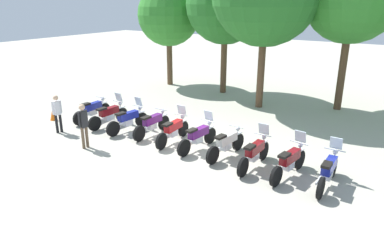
{
  "coord_description": "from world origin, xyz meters",
  "views": [
    {
      "loc": [
        6.86,
        -10.25,
        5.25
      ],
      "look_at": [
        0.0,
        0.5,
        0.9
      ],
      "focal_mm": 32.84,
      "sensor_mm": 36.0,
      "label": 1
    }
  ],
  "objects_px": {
    "motorcycle_5": "(198,136)",
    "motorcycle_6": "(226,143)",
    "motorcycle_0": "(92,110)",
    "tree_1": "(225,4)",
    "motorcycle_9": "(329,170)",
    "motorcycle_2": "(128,119)",
    "person_1": "(83,123)",
    "person_0": "(57,111)",
    "motorcycle_1": "(109,114)",
    "motorcycle_7": "(255,153)",
    "tree_0": "(169,15)",
    "motorcycle_4": "(173,130)",
    "motorcycle_8": "(289,161)",
    "motorcycle_3": "(152,124)",
    "traffic_cone": "(53,114)"
  },
  "relations": [
    {
      "from": "motorcycle_5",
      "to": "motorcycle_6",
      "type": "xyz_separation_m",
      "value": [
        1.17,
        -0.01,
        -0.01
      ]
    },
    {
      "from": "motorcycle_0",
      "to": "tree_1",
      "type": "bearing_deg",
      "value": -19.48
    },
    {
      "from": "motorcycle_5",
      "to": "motorcycle_9",
      "type": "xyz_separation_m",
      "value": [
        4.67,
        -0.27,
        0.0
      ]
    },
    {
      "from": "motorcycle_0",
      "to": "tree_1",
      "type": "distance_m",
      "value": 9.47
    },
    {
      "from": "motorcycle_2",
      "to": "motorcycle_6",
      "type": "relative_size",
      "value": 1.0
    },
    {
      "from": "motorcycle_6",
      "to": "tree_1",
      "type": "relative_size",
      "value": 0.3
    },
    {
      "from": "person_1",
      "to": "person_0",
      "type": "bearing_deg",
      "value": -7.05
    },
    {
      "from": "motorcycle_6",
      "to": "motorcycle_1",
      "type": "bearing_deg",
      "value": 96.36
    },
    {
      "from": "tree_1",
      "to": "motorcycle_7",
      "type": "bearing_deg",
      "value": -56.37
    },
    {
      "from": "motorcycle_0",
      "to": "tree_0",
      "type": "xyz_separation_m",
      "value": [
        -1.33,
        7.89,
        3.89
      ]
    },
    {
      "from": "person_1",
      "to": "motorcycle_7",
      "type": "bearing_deg",
      "value": -155.69
    },
    {
      "from": "person_1",
      "to": "motorcycle_4",
      "type": "bearing_deg",
      "value": -131.13
    },
    {
      "from": "motorcycle_4",
      "to": "motorcycle_8",
      "type": "height_order",
      "value": "same"
    },
    {
      "from": "motorcycle_1",
      "to": "tree_1",
      "type": "distance_m",
      "value": 9.31
    },
    {
      "from": "motorcycle_3",
      "to": "motorcycle_6",
      "type": "distance_m",
      "value": 3.51
    },
    {
      "from": "motorcycle_8",
      "to": "traffic_cone",
      "type": "relative_size",
      "value": 3.96
    },
    {
      "from": "motorcycle_0",
      "to": "motorcycle_8",
      "type": "bearing_deg",
      "value": -94.47
    },
    {
      "from": "motorcycle_5",
      "to": "tree_1",
      "type": "distance_m",
      "value": 9.86
    },
    {
      "from": "motorcycle_1",
      "to": "motorcycle_3",
      "type": "bearing_deg",
      "value": -84.3
    },
    {
      "from": "tree_0",
      "to": "traffic_cone",
      "type": "bearing_deg",
      "value": -91.62
    },
    {
      "from": "motorcycle_3",
      "to": "motorcycle_9",
      "type": "distance_m",
      "value": 7.02
    },
    {
      "from": "motorcycle_6",
      "to": "motorcycle_8",
      "type": "relative_size",
      "value": 1.0
    },
    {
      "from": "motorcycle_3",
      "to": "tree_1",
      "type": "bearing_deg",
      "value": 8.07
    },
    {
      "from": "motorcycle_0",
      "to": "motorcycle_3",
      "type": "distance_m",
      "value": 3.51
    },
    {
      "from": "motorcycle_0",
      "to": "traffic_cone",
      "type": "bearing_deg",
      "value": 119.7
    },
    {
      "from": "person_1",
      "to": "motorcycle_3",
      "type": "bearing_deg",
      "value": -111.77
    },
    {
      "from": "person_1",
      "to": "traffic_cone",
      "type": "distance_m",
      "value": 4.13
    },
    {
      "from": "motorcycle_0",
      "to": "motorcycle_4",
      "type": "distance_m",
      "value": 4.67
    },
    {
      "from": "motorcycle_5",
      "to": "motorcycle_8",
      "type": "bearing_deg",
      "value": -87.98
    },
    {
      "from": "motorcycle_3",
      "to": "motorcycle_4",
      "type": "height_order",
      "value": "motorcycle_4"
    },
    {
      "from": "motorcycle_0",
      "to": "tree_1",
      "type": "xyz_separation_m",
      "value": [
        2.6,
        7.9,
        4.54
      ]
    },
    {
      "from": "person_0",
      "to": "traffic_cone",
      "type": "xyz_separation_m",
      "value": [
        -1.6,
        0.91,
        -0.66
      ]
    },
    {
      "from": "motorcycle_0",
      "to": "motorcycle_1",
      "type": "relative_size",
      "value": 1.0
    },
    {
      "from": "motorcycle_8",
      "to": "motorcycle_9",
      "type": "distance_m",
      "value": 1.16
    },
    {
      "from": "motorcycle_0",
      "to": "traffic_cone",
      "type": "height_order",
      "value": "motorcycle_0"
    },
    {
      "from": "motorcycle_0",
      "to": "person_1",
      "type": "distance_m",
      "value": 3.3
    },
    {
      "from": "motorcycle_9",
      "to": "tree_1",
      "type": "xyz_separation_m",
      "value": [
        -7.92,
        8.4,
        4.52
      ]
    },
    {
      "from": "person_1",
      "to": "tree_0",
      "type": "distance_m",
      "value": 11.39
    },
    {
      "from": "motorcycle_2",
      "to": "motorcycle_8",
      "type": "xyz_separation_m",
      "value": [
        7.01,
        -0.36,
        0.0
      ]
    },
    {
      "from": "motorcycle_7",
      "to": "tree_1",
      "type": "relative_size",
      "value": 0.3
    },
    {
      "from": "motorcycle_7",
      "to": "motorcycle_8",
      "type": "bearing_deg",
      "value": -88.77
    },
    {
      "from": "tree_1",
      "to": "motorcycle_0",
      "type": "bearing_deg",
      "value": -108.2
    },
    {
      "from": "motorcycle_4",
      "to": "person_0",
      "type": "xyz_separation_m",
      "value": [
        -4.66,
        -1.69,
        0.41
      ]
    },
    {
      "from": "motorcycle_9",
      "to": "tree_0",
      "type": "relative_size",
      "value": 0.35
    },
    {
      "from": "tree_0",
      "to": "tree_1",
      "type": "relative_size",
      "value": 0.87
    },
    {
      "from": "traffic_cone",
      "to": "tree_1",
      "type": "bearing_deg",
      "value": 64.71
    },
    {
      "from": "motorcycle_0",
      "to": "motorcycle_2",
      "type": "height_order",
      "value": "motorcycle_2"
    },
    {
      "from": "motorcycle_7",
      "to": "tree_1",
      "type": "height_order",
      "value": "tree_1"
    },
    {
      "from": "motorcycle_5",
      "to": "motorcycle_7",
      "type": "bearing_deg",
      "value": -89.62
    },
    {
      "from": "motorcycle_7",
      "to": "motorcycle_6",
      "type": "bearing_deg",
      "value": 80.41
    }
  ]
}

